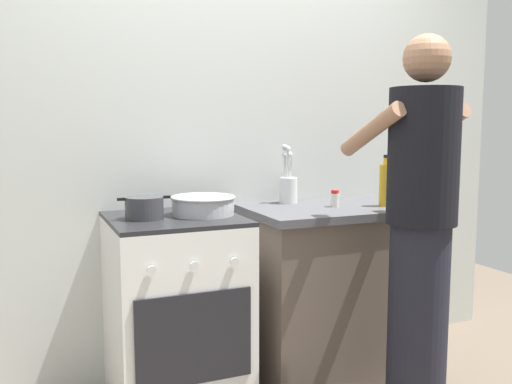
{
  "coord_description": "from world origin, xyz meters",
  "views": [
    {
      "loc": [
        -1.0,
        -2.34,
        1.32
      ],
      "look_at": [
        0.05,
        0.12,
        1.0
      ],
      "focal_mm": 39.02,
      "sensor_mm": 36.0,
      "label": 1
    }
  ],
  "objects_px": {
    "stove_range": "(176,310)",
    "utensil_crock": "(288,186)",
    "mixing_bowl": "(203,204)",
    "person": "(420,233)",
    "pot": "(144,208)",
    "spice_bottle": "(335,199)",
    "oil_bottle": "(386,184)"
  },
  "relations": [
    {
      "from": "utensil_crock",
      "to": "mixing_bowl",
      "type": "bearing_deg",
      "value": -159.44
    },
    {
      "from": "stove_range",
      "to": "person",
      "type": "xyz_separation_m",
      "value": [
        0.93,
        -0.59,
        0.41
      ]
    },
    {
      "from": "stove_range",
      "to": "mixing_bowl",
      "type": "relative_size",
      "value": 2.92
    },
    {
      "from": "person",
      "to": "utensil_crock",
      "type": "bearing_deg",
      "value": 106.98
    },
    {
      "from": "oil_bottle",
      "to": "person",
      "type": "height_order",
      "value": "person"
    },
    {
      "from": "mixing_bowl",
      "to": "stove_range",
      "type": "bearing_deg",
      "value": -179.7
    },
    {
      "from": "stove_range",
      "to": "oil_bottle",
      "type": "bearing_deg",
      "value": -5.01
    },
    {
      "from": "stove_range",
      "to": "mixing_bowl",
      "type": "bearing_deg",
      "value": 0.3
    },
    {
      "from": "mixing_bowl",
      "to": "person",
      "type": "relative_size",
      "value": 0.18
    },
    {
      "from": "pot",
      "to": "person",
      "type": "bearing_deg",
      "value": -28.69
    },
    {
      "from": "oil_bottle",
      "to": "person",
      "type": "bearing_deg",
      "value": -109.71
    },
    {
      "from": "spice_bottle",
      "to": "oil_bottle",
      "type": "relative_size",
      "value": 0.33
    },
    {
      "from": "stove_range",
      "to": "person",
      "type": "distance_m",
      "value": 1.18
    },
    {
      "from": "stove_range",
      "to": "oil_bottle",
      "type": "relative_size",
      "value": 3.34
    },
    {
      "from": "pot",
      "to": "spice_bottle",
      "type": "height_order",
      "value": "pot"
    },
    {
      "from": "stove_range",
      "to": "oil_bottle",
      "type": "distance_m",
      "value": 1.25
    },
    {
      "from": "stove_range",
      "to": "oil_bottle",
      "type": "xyz_separation_m",
      "value": [
        1.11,
        -0.1,
        0.57
      ]
    },
    {
      "from": "oil_bottle",
      "to": "stove_range",
      "type": "bearing_deg",
      "value": 174.99
    },
    {
      "from": "mixing_bowl",
      "to": "person",
      "type": "xyz_separation_m",
      "value": [
        0.79,
        -0.59,
        -0.09
      ]
    },
    {
      "from": "spice_bottle",
      "to": "mixing_bowl",
      "type": "bearing_deg",
      "value": 178.49
    },
    {
      "from": "utensil_crock",
      "to": "spice_bottle",
      "type": "relative_size",
      "value": 3.64
    },
    {
      "from": "spice_bottle",
      "to": "oil_bottle",
      "type": "distance_m",
      "value": 0.28
    },
    {
      "from": "stove_range",
      "to": "utensil_crock",
      "type": "relative_size",
      "value": 2.81
    },
    {
      "from": "pot",
      "to": "mixing_bowl",
      "type": "distance_m",
      "value": 0.28
    },
    {
      "from": "pot",
      "to": "person",
      "type": "distance_m",
      "value": 1.23
    },
    {
      "from": "stove_range",
      "to": "spice_bottle",
      "type": "height_order",
      "value": "spice_bottle"
    },
    {
      "from": "pot",
      "to": "person",
      "type": "relative_size",
      "value": 0.14
    },
    {
      "from": "stove_range",
      "to": "spice_bottle",
      "type": "relative_size",
      "value": 10.25
    },
    {
      "from": "stove_range",
      "to": "spice_bottle",
      "type": "xyz_separation_m",
      "value": [
        0.85,
        -0.02,
        0.49
      ]
    },
    {
      "from": "pot",
      "to": "utensil_crock",
      "type": "height_order",
      "value": "utensil_crock"
    },
    {
      "from": "oil_bottle",
      "to": "spice_bottle",
      "type": "bearing_deg",
      "value": 163.02
    },
    {
      "from": "oil_bottle",
      "to": "pot",
      "type": "bearing_deg",
      "value": 175.77
    }
  ]
}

